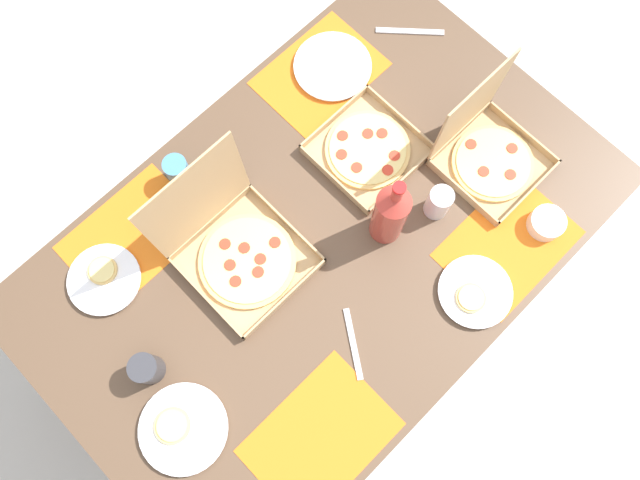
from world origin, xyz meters
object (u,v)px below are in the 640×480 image
Objects in this scene: cup_dark at (178,171)px; pizza_box_edge_far at (368,150)px; pizza_box_center at (237,248)px; cup_clear_left at (147,369)px; cup_clear_right at (439,202)px; pizza_box_corner_right at (488,151)px; plate_far_right at (182,428)px; plate_near_right at (333,67)px; plate_far_left at (474,292)px; plate_near_left at (104,279)px; condiment_bowl at (546,223)px; soda_bottle at (390,213)px.

pizza_box_edge_far is at bearing -35.76° from cup_dark.
pizza_box_center reaches higher than cup_clear_left.
pizza_box_corner_right is at bearing 1.62° from cup_clear_right.
pizza_box_center is 1.49× the size of plate_far_right.
plate_near_right is 0.78m from plate_far_left.
plate_near_left is at bearing 76.44° from cup_clear_left.
pizza_box_center is 0.56m from cup_clear_right.
condiment_bowl is at bearing -52.45° from cup_dark.
condiment_bowl is (0.19, -0.50, 0.01)m from pizza_box_edge_far.
plate_near_right is 0.56m from cup_dark.
cup_dark is (-0.56, 0.05, 0.04)m from plate_near_right.
cup_clear_right is (0.48, -0.29, 0.00)m from pizza_box_center.
condiment_bowl is (0.32, -0.30, -0.11)m from soda_bottle.
pizza_box_edge_far is 1.19× the size of plate_near_right.
pizza_box_center is at bearing 148.64° from cup_clear_right.
plate_far_right is at bearing 164.64° from condiment_bowl.
soda_bottle is at bearing 171.58° from pizza_box_corner_right.
pizza_box_center is 3.49× the size of condiment_bowl.
cup_dark is at bearing 49.44° from plate_far_right.
cup_clear_right reaches higher than cup_clear_left.
cup_clear_left is at bearing 148.95° from plate_far_left.
pizza_box_corner_right is at bearing -40.50° from cup_dark.
cup_dark is (-0.45, 0.57, -0.01)m from cup_clear_right.
pizza_box_corner_right reaches higher than plate_far_right.
plate_near_right is 1.18× the size of plate_near_left.
plate_near_right is 0.77m from condiment_bowl.
plate_near_left is 1.22m from condiment_bowl.
pizza_box_edge_far is at bearing 92.31° from cup_clear_right.
plate_far_left is 0.88m from cup_clear_left.
pizza_box_center reaches higher than soda_bottle.
plate_near_right is (-0.10, 0.51, -0.04)m from pizza_box_corner_right.
plate_near_right is 2.39× the size of cup_dark.
plate_far_right is at bearing -103.09° from plate_near_left.
soda_bottle reaches higher than cup_clear_left.
pizza_box_center reaches higher than cup_clear_right.
pizza_box_corner_right is 0.40m from plate_far_left.
pizza_box_center is 1.69× the size of plate_far_left.
pizza_box_center reaches higher than pizza_box_corner_right.
pizza_box_corner_right reaches higher than plate_far_left.
cup_dark is (-0.66, 0.56, 0.00)m from pizza_box_corner_right.
plate_near_right is 1.01m from cup_clear_left.
cup_clear_left is 0.96× the size of cup_dark.
soda_bottle is (-0.36, 0.05, 0.09)m from pizza_box_corner_right.
plate_far_left is at bearing -19.89° from plate_far_right.
pizza_box_edge_far is 1.39× the size of plate_far_left.
cup_dark reaches higher than cup_clear_left.
plate_far_right is (-0.88, -0.21, -0.00)m from pizza_box_edge_far.
plate_near_left is 1.81× the size of cup_clear_right.
plate_near_left is 0.28m from cup_clear_left.
plate_near_right is 1.17× the size of plate_far_left.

